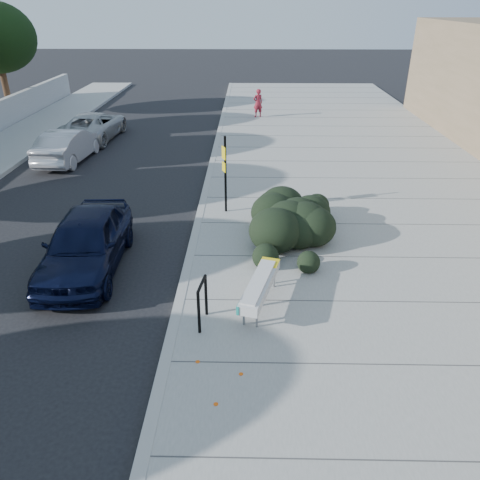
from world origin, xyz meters
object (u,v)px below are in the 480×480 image
object	(u,v)px
wagon_silver	(69,145)
pedestrian	(258,103)
bike_rack	(202,299)
suv_silver	(94,125)
sign_post	(225,170)
sedan_navy	(86,242)
bench	(260,285)

from	to	relation	value
wagon_silver	pedestrian	size ratio (longest dim) A/B	2.67
bike_rack	suv_silver	distance (m)	16.09
sign_post	sedan_navy	bearing A→B (deg)	-159.19
bike_rack	sign_post	world-z (taller)	sign_post
sign_post	pedestrian	distance (m)	13.33
pedestrian	bike_rack	bearing A→B (deg)	62.85
sign_post	suv_silver	size ratio (longest dim) A/B	0.51
sedan_navy	sign_post	bearing A→B (deg)	42.87
suv_silver	pedestrian	distance (m)	9.05
sign_post	pedestrian	bearing A→B (deg)	60.60
sedan_navy	pedestrian	size ratio (longest dim) A/B	2.82
bike_rack	sign_post	size ratio (longest dim) A/B	0.41
bench	bike_rack	bearing A→B (deg)	-134.24
sedan_navy	suv_silver	size ratio (longest dim) A/B	0.92
bench	suv_silver	bearing A→B (deg)	134.63
sedan_navy	pedestrian	xyz separation A→B (m)	(4.48, 16.56, 0.18)
bench	wagon_silver	size ratio (longest dim) A/B	0.51
bike_rack	suv_silver	size ratio (longest dim) A/B	0.21
sign_post	sedan_navy	xyz separation A→B (m)	(-3.29, -3.30, -0.78)
bike_rack	wagon_silver	size ratio (longest dim) A/B	0.24
sedan_navy	suv_silver	xyz separation A→B (m)	(-3.50, 12.28, -0.08)
sign_post	pedestrian	xyz separation A→B (m)	(1.19, 13.26, -0.60)
bike_rack	sedan_navy	distance (m)	3.92
sign_post	pedestrian	size ratio (longest dim) A/B	1.57
bike_rack	sedan_navy	xyz separation A→B (m)	(-3.10, 2.40, -0.01)
bike_rack	pedestrian	bearing A→B (deg)	94.22
pedestrian	suv_silver	bearing A→B (deg)	5.20
bike_rack	pedestrian	world-z (taller)	pedestrian
bike_rack	suv_silver	xyz separation A→B (m)	(-6.60, 14.68, -0.10)
sedan_navy	pedestrian	bearing A→B (deg)	72.66
wagon_silver	suv_silver	xyz separation A→B (m)	(0.00, 3.48, -0.02)
sign_post	sedan_navy	distance (m)	4.72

